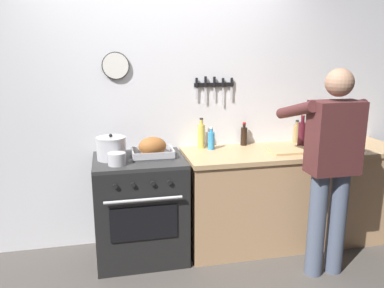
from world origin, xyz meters
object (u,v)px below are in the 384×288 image
Objects in this scene: stove at (140,208)px; stock_pot at (111,148)px; saucepan at (117,159)px; bottle_wine_red at (302,134)px; bottle_soy_sauce at (244,136)px; bottle_dish_soap at (211,140)px; bottle_cooking_oil at (201,136)px; cutting_board at (290,151)px; roasting_pan at (153,148)px; person_cook at (331,161)px; bottle_vinegar at (296,133)px.

stock_pot is at bearing 174.65° from stove.
bottle_wine_red is (1.71, 0.22, 0.08)m from saucepan.
stock_pot is 1.26m from bottle_soy_sauce.
bottle_dish_soap is 0.11m from bottle_cooking_oil.
bottle_wine_red is at bearing 1.54° from stock_pot.
cutting_board is 1.72× the size of bottle_dish_soap.
bottle_cooking_oil is at bearing 14.31° from stock_pot.
bottle_wine_red reaches higher than stock_pot.
stove is at bearing -170.69° from roasting_pan.
person_cook is 0.92m from bottle_soy_sauce.
bottle_cooking_oil is at bearing -178.82° from bottle_vinegar.
person_cook is 1.76m from stock_pot.
saucepan is 0.40× the size of cutting_board.
bottle_dish_soap is (-0.66, 0.24, 0.08)m from cutting_board.
saucepan is at bearing -177.12° from cutting_board.
person_cook reaches higher than bottle_wine_red.
stock_pot is 0.19m from saucepan.
bottle_cooking_oil reaches higher than bottle_dish_soap.
bottle_vinegar reaches higher than stove.
bottle_wine_red is (1.53, 0.07, 0.58)m from stove.
bottle_cooking_oil is (0.48, 0.21, 0.04)m from roasting_pan.
saucepan is 0.92m from bottle_dish_soap.
bottle_soy_sauce is (-0.32, 0.33, 0.08)m from cutting_board.
bottle_soy_sauce is at bearing 10.36° from stock_pot.
stove is 3.67× the size of stock_pot.
roasting_pan is at bearing -156.22° from bottle_cooking_oil.
person_cook is at bearing -78.63° from cutting_board.
cutting_board is at bearing -22.58° from bottle_cooking_oil.
bottle_vinegar is 0.55m from bottle_soy_sauce.
bottle_vinegar is at bearing 9.06° from stove.
saucepan is 1.73m from bottle_wine_red.
cutting_board is at bearing 2.88° from saucepan.
cutting_board is at bearing 9.90° from person_cook.
bottle_vinegar reaches higher than cutting_board.
person_cook reaches higher than stove.
bottle_dish_soap is 0.94× the size of bottle_soy_sauce.
bottle_cooking_oil is at bearing 26.21° from saucepan.
person_cook is 7.95× the size of bottle_dish_soap.
bottle_wine_red reaches higher than saucepan.
stock_pot is 1.57m from cutting_board.
stock_pot is at bearing 176.38° from cutting_board.
saucepan is (0.04, -0.18, -0.05)m from stock_pot.
roasting_pan is 1.59× the size of bottle_soy_sauce.
stock_pot reaches higher than roasting_pan.
bottle_dish_soap is at bearing -42.63° from bottle_cooking_oil.
bottle_soy_sauce is (0.42, 0.02, -0.03)m from bottle_cooking_oil.
bottle_soy_sauce is (1.21, 0.40, 0.04)m from saucepan.
person_cook is 1.45m from roasting_pan.
roasting_pan is (0.12, 0.02, 0.53)m from stove.
bottle_soy_sauce is at bearing 18.49° from saucepan.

